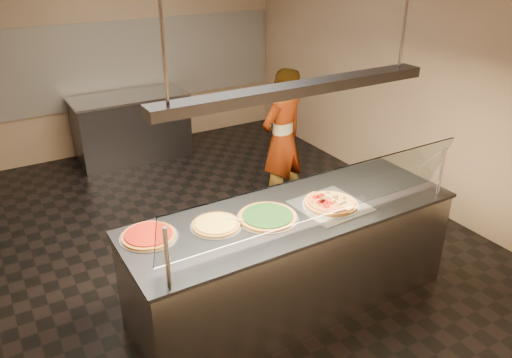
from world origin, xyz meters
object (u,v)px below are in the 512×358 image
perforated_tray (330,205)px  worker (282,140)px  pizza_cheese (216,224)px  heat_lamp_housing (298,89)px  pizza_spinach (267,216)px  pizza_tomato (149,235)px  prep_table (132,127)px  pizza_spatula (242,218)px  serving_counter (292,259)px  sneeze_guard (321,196)px  half_pizza_sausage (340,200)px  half_pizza_pepperoni (320,205)px

perforated_tray → worker: 1.76m
pizza_cheese → heat_lamp_housing: size_ratio=0.18×
pizza_spinach → pizza_tomato: 0.93m
perforated_tray → prep_table: perforated_tray is taller
pizza_spatula → pizza_spinach: bearing=-18.3°
pizza_spinach → perforated_tray: bearing=-9.5°
serving_counter → pizza_spatula: pizza_spatula is taller
serving_counter → prep_table: bearing=91.8°
pizza_tomato → serving_counter: bearing=-11.3°
sneeze_guard → pizza_spatula: (-0.43, 0.42, -0.27)m
pizza_cheese → heat_lamp_housing: bearing=-10.6°
serving_counter → perforated_tray: perforated_tray is taller
serving_counter → pizza_tomato: bearing=168.7°
pizza_tomato → worker: (2.08, 1.35, -0.11)m
heat_lamp_housing → pizza_spatula: bearing=169.4°
serving_counter → sneeze_guard: sneeze_guard is taller
half_pizza_sausage → prep_table: bearing=97.8°
prep_table → worker: size_ratio=0.97×
pizza_spinach → pizza_cheese: (-0.40, 0.10, -0.00)m
half_pizza_pepperoni → sneeze_guard: bearing=-128.6°
serving_counter → half_pizza_pepperoni: half_pizza_pepperoni is taller
half_pizza_pepperoni → pizza_spatula: bearing=166.4°
half_pizza_sausage → pizza_spinach: (-0.67, 0.09, -0.01)m
sneeze_guard → half_pizza_pepperoni: bearing=51.4°
worker → pizza_spatula: bearing=33.5°
half_pizza_pepperoni → pizza_tomato: half_pizza_pepperoni is taller
perforated_tray → pizza_cheese: (-0.96, 0.20, 0.01)m
worker → heat_lamp_housing: size_ratio=0.73×
half_pizza_sausage → pizza_tomato: 1.60m
half_pizza_sausage → pizza_cheese: bearing=169.6°
serving_counter → perforated_tray: size_ratio=5.00×
pizza_tomato → pizza_spatula: pizza_spatula is taller
prep_table → pizza_spinach: bearing=-91.7°
perforated_tray → prep_table: (-0.44, 4.03, -0.47)m
pizza_cheese → worker: bearing=42.8°
half_pizza_pepperoni → pizza_spinach: half_pizza_pepperoni is taller
half_pizza_sausage → pizza_spinach: size_ratio=0.91×
pizza_spinach → half_pizza_sausage: bearing=-8.0°
sneeze_guard → perforated_tray: bearing=39.8°
serving_counter → worker: bearing=59.5°
half_pizza_sausage → prep_table: half_pizza_sausage is taller
sneeze_guard → worker: size_ratio=1.53×
pizza_spinach → pizza_spatula: size_ratio=1.77×
sneeze_guard → perforated_tray: (0.32, 0.27, -0.29)m
prep_table → worker: worker is taller
perforated_tray → heat_lamp_housing: size_ratio=0.24×
serving_counter → heat_lamp_housing: (0.00, 0.00, 1.48)m
perforated_tray → half_pizza_pepperoni: half_pizza_pepperoni is taller
serving_counter → sneeze_guard: bearing=-90.0°
serving_counter → pizza_cheese: bearing=169.4°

